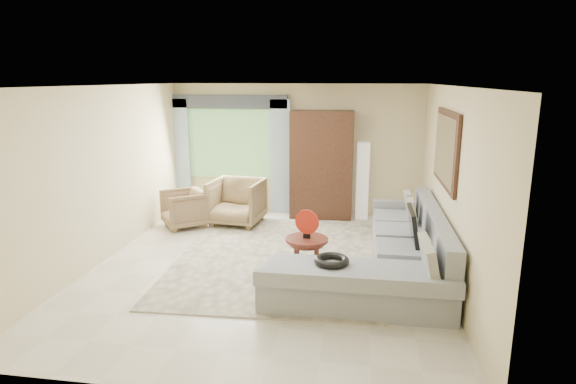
% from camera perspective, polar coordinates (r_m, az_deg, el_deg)
% --- Properties ---
extents(ground, '(6.00, 6.00, 0.00)m').
position_cam_1_polar(ground, '(7.18, -2.43, -8.75)').
color(ground, silver).
rests_on(ground, ground).
extents(area_rug, '(3.15, 4.11, 0.02)m').
position_cam_1_polar(area_rug, '(7.52, -1.22, -7.62)').
color(area_rug, beige).
rests_on(area_rug, ground).
extents(sectional_sofa, '(2.30, 3.46, 0.90)m').
position_cam_1_polar(sectional_sofa, '(6.81, 12.28, -7.77)').
color(sectional_sofa, '#A5A8AD').
rests_on(sectional_sofa, ground).
extents(tv_screen, '(0.14, 0.74, 0.48)m').
position_cam_1_polar(tv_screen, '(6.84, 14.62, -3.92)').
color(tv_screen, black).
rests_on(tv_screen, sectional_sofa).
extents(garden_hose, '(0.43, 0.43, 0.09)m').
position_cam_1_polar(garden_hose, '(5.91, 5.20, -8.09)').
color(garden_hose, black).
rests_on(garden_hose, sectional_sofa).
extents(coffee_table, '(0.59, 0.59, 0.59)m').
position_cam_1_polar(coffee_table, '(6.65, 2.21, -7.75)').
color(coffee_table, '#461E12').
rests_on(coffee_table, ground).
extents(red_disc, '(0.33, 0.11, 0.34)m').
position_cam_1_polar(red_disc, '(6.49, 2.25, -3.56)').
color(red_disc, red).
rests_on(red_disc, coffee_table).
extents(armchair_left, '(1.04, 1.04, 0.69)m').
position_cam_1_polar(armchair_left, '(9.12, -12.21, -1.95)').
color(armchair_left, '#92784F').
rests_on(armchair_left, ground).
extents(armchair_right, '(1.02, 1.05, 0.86)m').
position_cam_1_polar(armchair_right, '(9.10, -6.11, -1.17)').
color(armchair_right, '#957D51').
rests_on(armchair_right, ground).
extents(potted_plant, '(0.56, 0.52, 0.50)m').
position_cam_1_polar(potted_plant, '(9.97, -12.42, -1.21)').
color(potted_plant, '#999999').
rests_on(potted_plant, ground).
extents(armoire, '(1.20, 0.55, 2.10)m').
position_cam_1_polar(armoire, '(9.42, 4.02, 3.22)').
color(armoire, black).
rests_on(armoire, ground).
extents(floor_lamp, '(0.24, 0.24, 1.50)m').
position_cam_1_polar(floor_lamp, '(9.51, 8.83, 1.34)').
color(floor_lamp, silver).
rests_on(floor_lamp, ground).
extents(window, '(1.80, 0.04, 1.40)m').
position_cam_1_polar(window, '(9.95, -6.85, 5.73)').
color(window, '#669E59').
rests_on(window, wall_back).
extents(curtain_left, '(0.40, 0.08, 2.30)m').
position_cam_1_polar(curtain_left, '(10.23, -12.63, 4.30)').
color(curtain_left, '#9EB7CC').
rests_on(curtain_left, ground).
extents(curtain_right, '(0.40, 0.08, 2.30)m').
position_cam_1_polar(curtain_right, '(9.67, -0.93, 4.11)').
color(curtain_right, '#9EB7CC').
rests_on(curtain_right, ground).
extents(valance, '(2.40, 0.12, 0.26)m').
position_cam_1_polar(valance, '(9.81, -7.10, 10.60)').
color(valance, '#1E232D').
rests_on(valance, wall_back).
extents(wall_mirror, '(0.05, 1.70, 1.05)m').
position_cam_1_polar(wall_mirror, '(7.04, 18.18, 4.92)').
color(wall_mirror, black).
rests_on(wall_mirror, wall_right).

